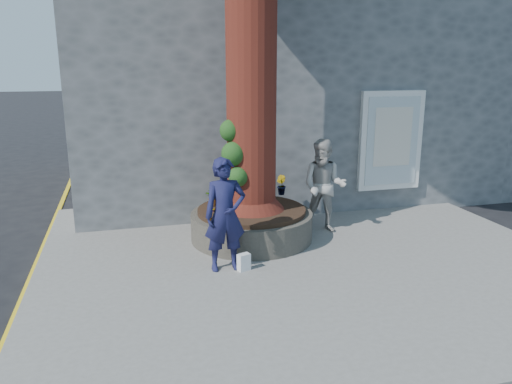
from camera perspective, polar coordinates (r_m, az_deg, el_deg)
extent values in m
plane|color=black|center=(7.69, -2.61, -11.60)|extent=(120.00, 120.00, 0.00)
cube|color=slate|center=(8.94, 5.51, -7.38)|extent=(9.00, 8.00, 0.12)
cube|color=yellow|center=(8.61, -24.72, -10.01)|extent=(0.10, 30.00, 0.01)
cube|color=#525558|center=(14.50, 0.91, 13.03)|extent=(10.00, 8.00, 6.00)
cube|color=white|center=(11.56, 15.15, 5.66)|extent=(1.50, 0.12, 2.20)
cube|color=silver|center=(11.51, 15.29, 5.62)|extent=(1.25, 0.04, 1.95)
cube|color=silver|center=(11.48, 15.38, 6.09)|extent=(0.90, 0.02, 1.30)
cube|color=#525558|center=(18.37, 26.27, 11.90)|extent=(6.00, 8.00, 6.00)
cylinder|color=black|center=(9.52, -0.50, -3.85)|extent=(2.30, 2.30, 0.52)
cylinder|color=black|center=(9.43, -0.51, -2.12)|extent=(2.04, 2.04, 0.08)
cone|color=#471611|center=(9.33, -0.51, 0.17)|extent=(1.24, 1.24, 0.70)
sphere|color=#194316|center=(8.89, -2.58, 4.39)|extent=(0.44, 0.44, 0.44)
sphere|color=#194316|center=(8.89, -2.03, 1.76)|extent=(0.36, 0.36, 0.36)
sphere|color=#194316|center=(8.94, -2.90, 7.04)|extent=(0.40, 0.40, 0.40)
imported|color=#16183E|center=(7.96, -3.55, -2.62)|extent=(0.68, 0.46, 1.84)
imported|color=#A9A6A1|center=(9.89, 7.77, 0.70)|extent=(1.13, 1.07, 1.84)
cube|color=white|center=(8.15, -1.40, -8.01)|extent=(0.23, 0.18, 0.28)
imported|color=gray|center=(10.29, 0.92, 0.47)|extent=(0.20, 0.17, 0.32)
imported|color=gray|center=(10.39, 2.87, 0.81)|extent=(0.26, 0.27, 0.41)
imported|color=gray|center=(8.41, -4.69, -2.83)|extent=(0.26, 0.26, 0.33)
imported|color=gray|center=(9.59, -4.87, -0.63)|extent=(0.38, 0.39, 0.33)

